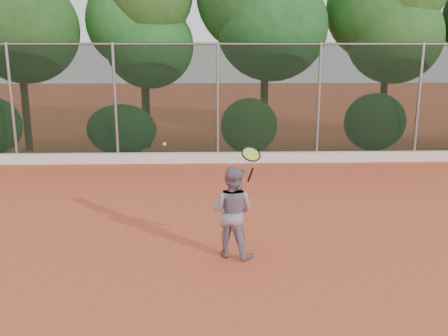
{
  "coord_description": "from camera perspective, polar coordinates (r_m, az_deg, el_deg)",
  "views": [
    {
      "loc": [
        -0.27,
        -7.73,
        3.38
      ],
      "look_at": [
        0.0,
        1.0,
        1.25
      ],
      "focal_mm": 40.0,
      "sensor_mm": 36.0,
      "label": 1
    }
  ],
  "objects": [
    {
      "name": "ground",
      "position": [
        8.44,
        0.21,
        -9.9
      ],
      "size": [
        80.0,
        80.0,
        0.0
      ],
      "primitive_type": "plane",
      "color": "#CD5230",
      "rests_on": "ground"
    },
    {
      "name": "concrete_curb",
      "position": [
        14.91,
        -0.69,
        1.2
      ],
      "size": [
        24.0,
        0.2,
        0.3
      ],
      "primitive_type": "cube",
      "color": "white",
      "rests_on": "ground"
    },
    {
      "name": "tennis_player",
      "position": [
        8.15,
        0.95,
        -5.02
      ],
      "size": [
        0.91,
        0.83,
        1.52
      ],
      "primitive_type": "imported",
      "rotation": [
        0.0,
        0.0,
        2.73
      ],
      "color": "gray",
      "rests_on": "ground"
    },
    {
      "name": "chainlink_fence",
      "position": [
        14.81,
        -0.72,
        7.82
      ],
      "size": [
        24.09,
        0.09,
        3.5
      ],
      "color": "black",
      "rests_on": "ground"
    },
    {
      "name": "foliage_backdrop",
      "position": [
        16.74,
        -2.84,
        17.21
      ],
      "size": [
        23.7,
        3.63,
        7.55
      ],
      "color": "#3C2A17",
      "rests_on": "ground"
    },
    {
      "name": "tennis_racket",
      "position": [
        7.74,
        3.1,
        1.31
      ],
      "size": [
        0.38,
        0.35,
        0.59
      ],
      "color": "black",
      "rests_on": "ground"
    },
    {
      "name": "tennis_ball_in_flight",
      "position": [
        8.32,
        -6.82,
        2.74
      ],
      "size": [
        0.06,
        0.06,
        0.06
      ],
      "color": "yellow",
      "rests_on": "ground"
    }
  ]
}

